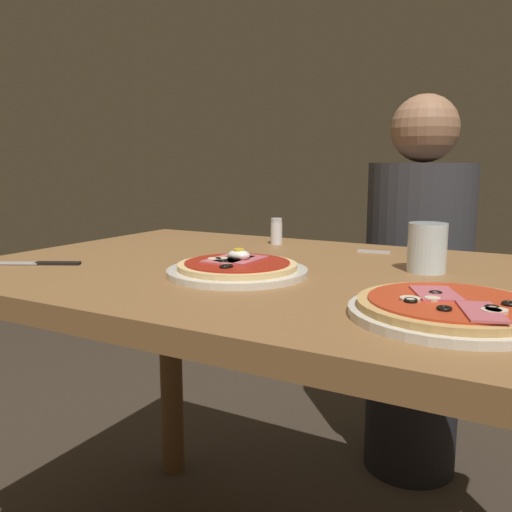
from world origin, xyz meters
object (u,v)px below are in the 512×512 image
(water_glass_near, at_px, (427,251))
(pizza_across_left, at_px, (450,309))
(salt_shaker, at_px, (276,231))
(dining_table, at_px, (276,329))
(fork, at_px, (386,252))
(diner_person, at_px, (416,299))
(pizza_foreground, at_px, (237,268))
(knife, at_px, (39,263))

(water_glass_near, bearing_deg, pizza_across_left, -72.34)
(salt_shaker, bearing_deg, water_glass_near, -23.82)
(dining_table, relative_size, fork, 7.70)
(dining_table, bearing_deg, water_glass_near, 22.37)
(pizza_across_left, bearing_deg, diner_person, 104.98)
(pizza_foreground, distance_m, fork, 0.41)
(pizza_foreground, relative_size, knife, 1.44)
(dining_table, distance_m, diner_person, 0.76)
(dining_table, xyz_separation_m, water_glass_near, (0.26, 0.11, 0.16))
(diner_person, bearing_deg, knife, 59.85)
(dining_table, distance_m, pizza_across_left, 0.43)
(salt_shaker, height_order, diner_person, diner_person)
(dining_table, relative_size, salt_shaker, 18.17)
(knife, height_order, salt_shaker, salt_shaker)
(pizza_foreground, height_order, knife, pizza_foreground)
(pizza_foreground, xyz_separation_m, water_glass_near, (0.30, 0.20, 0.03))
(dining_table, height_order, diner_person, diner_person)
(pizza_foreground, bearing_deg, salt_shaker, 106.76)
(dining_table, xyz_separation_m, knife, (-0.44, -0.20, 0.13))
(pizza_across_left, relative_size, salt_shaker, 4.02)
(fork, bearing_deg, water_glass_near, -54.43)
(water_glass_near, height_order, salt_shaker, water_glass_near)
(water_glass_near, distance_m, diner_person, 0.70)
(salt_shaker, bearing_deg, knife, -120.70)
(pizza_foreground, distance_m, diner_person, 0.88)
(pizza_foreground, relative_size, pizza_across_left, 0.97)
(pizza_across_left, relative_size, diner_person, 0.23)
(water_glass_near, bearing_deg, fork, 125.57)
(pizza_foreground, height_order, fork, pizza_foreground)
(dining_table, xyz_separation_m, salt_shaker, (-0.15, 0.29, 0.16))
(dining_table, bearing_deg, salt_shaker, 117.29)
(fork, bearing_deg, salt_shaker, 178.88)
(pizza_across_left, bearing_deg, salt_shaker, 136.41)
(pizza_across_left, bearing_deg, water_glass_near, 107.66)
(pizza_across_left, height_order, diner_person, diner_person)
(knife, relative_size, diner_person, 0.15)
(dining_table, xyz_separation_m, pizza_foreground, (-0.03, -0.09, 0.13))
(fork, xyz_separation_m, diner_person, (-0.03, 0.46, -0.22))
(diner_person, bearing_deg, fork, 93.58)
(dining_table, distance_m, salt_shaker, 0.36)
(pizza_foreground, distance_m, knife, 0.42)
(knife, distance_m, salt_shaker, 0.57)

